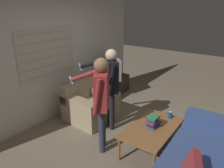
% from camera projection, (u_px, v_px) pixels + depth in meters
% --- Properties ---
extents(ground_plane, '(16.00, 16.00, 0.00)m').
position_uv_depth(ground_plane, '(138.00, 143.00, 3.86)').
color(ground_plane, '#7F705B').
extents(wall_back, '(5.20, 0.08, 2.55)m').
position_uv_depth(wall_back, '(54.00, 57.00, 4.52)').
color(wall_back, silver).
rests_on(wall_back, ground_plane).
extents(armchair_beige, '(0.95, 0.91, 0.75)m').
position_uv_depth(armchair_beige, '(90.00, 105.00, 4.61)').
color(armchair_beige, tan).
rests_on(armchair_beige, ground_plane).
extents(coffee_table, '(1.15, 0.67, 0.44)m').
position_uv_depth(coffee_table, '(152.00, 129.00, 3.56)').
color(coffee_table, brown).
rests_on(coffee_table, ground_plane).
extents(tv_stand, '(0.88, 0.50, 0.46)m').
position_uv_depth(tv_stand, '(113.00, 85.00, 5.96)').
color(tv_stand, '#33281E').
rests_on(tv_stand, ground_plane).
extents(tv, '(0.71, 0.79, 0.54)m').
position_uv_depth(tv, '(113.00, 67.00, 5.78)').
color(tv, '#B2B2B7').
rests_on(tv, tv_stand).
extents(person_left_standing, '(0.54, 0.82, 1.58)m').
position_uv_depth(person_left_standing, '(101.00, 94.00, 3.37)').
color(person_left_standing, '#33384C').
rests_on(person_left_standing, ground_plane).
extents(person_right_standing, '(0.49, 0.78, 1.57)m').
position_uv_depth(person_right_standing, '(111.00, 80.00, 4.02)').
color(person_right_standing, black).
rests_on(person_right_standing, ground_plane).
extents(book_stack, '(0.25, 0.20, 0.20)m').
position_uv_depth(book_stack, '(153.00, 121.00, 3.51)').
color(book_stack, '#284C89').
rests_on(book_stack, coffee_table).
extents(soda_can, '(0.07, 0.07, 0.13)m').
position_uv_depth(soda_can, '(170.00, 115.00, 3.79)').
color(soda_can, '#194C9E').
rests_on(soda_can, coffee_table).
extents(spare_remote, '(0.05, 0.13, 0.02)m').
position_uv_depth(spare_remote, '(149.00, 118.00, 3.78)').
color(spare_remote, black).
rests_on(spare_remote, coffee_table).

